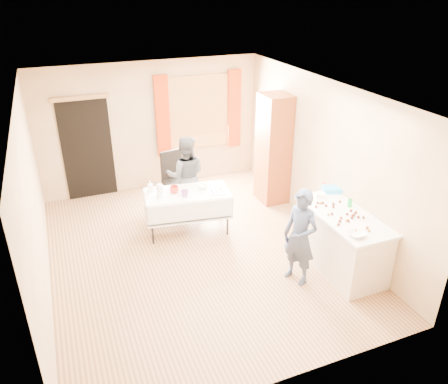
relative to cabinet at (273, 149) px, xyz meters
name	(u,v)px	position (x,y,z in m)	size (l,w,h in m)	color
floor	(197,252)	(-1.99, -1.24, -1.07)	(4.50, 5.50, 0.02)	#9E7047
ceiling	(192,91)	(-1.99, -1.24, 1.55)	(4.50, 5.50, 0.02)	white
wall_back	(152,126)	(-1.99, 1.52, 0.24)	(4.50, 0.02, 2.60)	tan
wall_front	(285,288)	(-1.99, -4.00, 0.24)	(4.50, 0.02, 2.60)	tan
wall_left	(33,205)	(-4.25, -1.24, 0.24)	(0.02, 5.50, 2.60)	tan
wall_right	(323,158)	(0.27, -1.24, 0.24)	(0.02, 5.50, 2.60)	tan
window_frame	(199,112)	(-0.99, 1.48, 0.44)	(1.32, 0.06, 1.52)	olive
window_pane	(199,112)	(-0.99, 1.46, 0.44)	(1.20, 0.02, 1.40)	white
curtain_left	(163,117)	(-1.77, 1.43, 0.44)	(0.28, 0.06, 1.65)	#A62D07
curtain_right	(234,109)	(-0.21, 1.43, 0.44)	(0.28, 0.06, 1.65)	#A62D07
doorway	(87,149)	(-3.29, 1.49, -0.06)	(0.95, 0.04, 2.00)	black
door_lintel	(80,98)	(-3.29, 1.46, 0.96)	(1.05, 0.06, 0.08)	olive
cabinet	(273,149)	(0.00, 0.00, 0.00)	(0.50, 0.60, 2.12)	brown
counter	(341,241)	(-0.10, -2.42, -0.60)	(0.76, 1.59, 0.91)	beige
party_table	(188,208)	(-1.92, -0.55, -0.61)	(1.53, 0.94, 0.75)	black
chair	(177,190)	(-1.82, 0.47, -0.74)	(0.52, 0.52, 1.07)	black
girl	(300,237)	(-0.86, -2.47, -0.33)	(0.53, 0.62, 1.45)	#252F4B
woman	(186,176)	(-1.72, 0.11, -0.31)	(0.87, 0.76, 1.50)	black
soda_can	(350,203)	(0.11, -2.25, -0.09)	(0.07, 0.07, 0.12)	green
mixing_bowl	(356,234)	(-0.31, -2.97, -0.12)	(0.25, 0.25, 0.06)	white
foam_block	(320,196)	(-0.14, -1.84, -0.11)	(0.15, 0.10, 0.08)	white
blue_basket	(332,189)	(0.16, -1.72, -0.11)	(0.30, 0.20, 0.08)	#289DEF
pitcher	(160,192)	(-2.39, -0.58, -0.20)	(0.11, 0.11, 0.22)	silver
cup_red	(174,190)	(-2.12, -0.50, -0.25)	(0.19, 0.19, 0.12)	red
cup_rainbow	(185,193)	(-2.00, -0.70, -0.25)	(0.17, 0.17, 0.12)	red
small_bowl	(203,187)	(-1.62, -0.50, -0.28)	(0.19, 0.19, 0.05)	white
pastry_tray	(217,192)	(-1.45, -0.77, -0.30)	(0.28, 0.20, 0.02)	white
bottle	(150,186)	(-2.47, -0.28, -0.21)	(0.09, 0.10, 0.19)	white
cake_balls	(342,214)	(-0.15, -2.44, -0.13)	(0.49, 0.99, 0.04)	#3F2314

